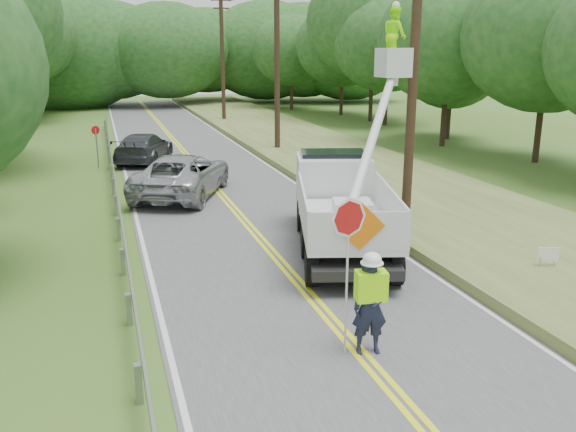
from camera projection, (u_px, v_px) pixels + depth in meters
name	position (u px, v px, depth m)	size (l,w,h in m)	color
ground	(394.00, 394.00, 10.00)	(140.00, 140.00, 0.00)	#405E19
road	(226.00, 200.00, 22.87)	(7.20, 96.00, 0.03)	#4A4B4D
guardrail	(116.00, 188.00, 22.40)	(0.18, 48.00, 0.77)	gray
utility_poles	(322.00, 57.00, 25.66)	(1.60, 43.30, 10.00)	black
tall_grass_verge	(393.00, 184.00, 24.87)	(7.00, 96.00, 0.30)	#4F602E
treeline_right	(429.00, 39.00, 37.57)	(12.15, 55.57, 12.34)	#332319
treeline_horizon	(147.00, 51.00, 60.41)	(56.16, 14.44, 12.34)	#18471C
flagger	(370.00, 299.00, 11.06)	(1.17, 0.55, 3.03)	#191E33
bucket_truck	(343.00, 190.00, 17.74)	(4.83, 7.31, 6.80)	black
suv_silver	(182.00, 175.00, 23.34)	(2.74, 5.94, 1.65)	#ADAEB4
suv_darkgrey	(144.00, 147.00, 30.51)	(2.04, 5.02, 1.46)	#373B3E
stop_sign_permanent	(96.00, 141.00, 28.63)	(0.40, 0.24, 2.08)	gray
yard_sign	(548.00, 256.00, 15.00)	(0.53, 0.20, 0.79)	white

